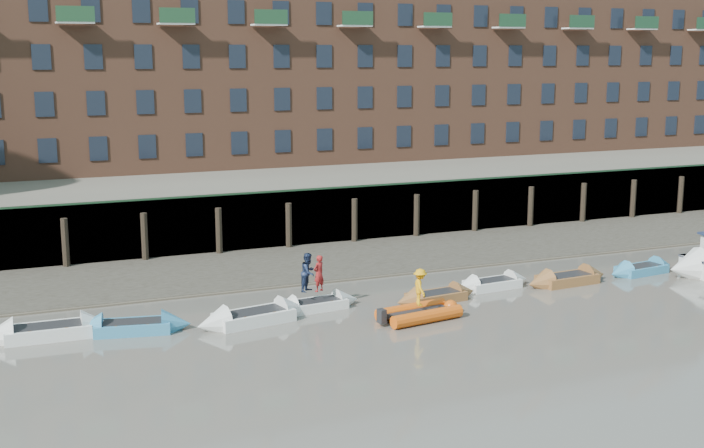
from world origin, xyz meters
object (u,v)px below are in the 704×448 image
rowboat_0 (48,331)px  person_rower_b (308,272)px  rowboat_3 (316,305)px  person_rib_crew (420,287)px  rowboat_2 (254,317)px  rowboat_4 (436,297)px  rowboat_6 (567,279)px  rowboat_1 (133,327)px  person_rower_a (319,273)px  rib_tender (422,312)px  rowboat_7 (641,269)px  rowboat_5 (492,284)px

rowboat_0 → person_rower_b: person_rower_b is taller
rowboat_3 → person_rib_crew: 4.73m
person_rower_b → rowboat_2: bearing=156.0°
rowboat_4 → rowboat_6: rowboat_6 is taller
rowboat_1 → person_rower_a: person_rower_a is taller
rowboat_6 → rib_tender: 9.28m
rowboat_4 → rowboat_7: bearing=-4.1°
person_rower_b → rowboat_7: bearing=-45.5°
rowboat_6 → person_rib_crew: size_ratio=2.98×
rowboat_3 → rowboat_5: rowboat_5 is taller
rowboat_1 → rowboat_6: rowboat_6 is taller
rowboat_0 → rowboat_7: 28.18m
rowboat_7 → person_rower_b: size_ratio=2.49×
person_rower_a → rowboat_7: bearing=150.1°
rowboat_0 → rowboat_2: size_ratio=0.97×
person_rib_crew → rowboat_1: bearing=87.9°
rowboat_7 → person_rib_crew: size_ratio=2.72×
rowboat_3 → person_rower_b: 1.47m
person_rower_a → person_rib_crew: bearing=110.5°
rowboat_0 → rowboat_2: (7.93, -1.19, -0.00)m
rowboat_7 → rowboat_4: bearing=175.6°
rowboat_4 → rowboat_3: bearing=164.5°
rowboat_1 → rib_tender: bearing=-2.6°
rowboat_0 → person_rower_a: (11.08, -0.36, 1.34)m
rowboat_0 → person_rower_b: 10.76m
rowboat_5 → rowboat_6: rowboat_6 is taller
rowboat_3 → rowboat_6: 12.60m
rowboat_0 → rowboat_7: (28.17, -0.66, -0.04)m
rowboat_6 → person_rower_a: bearing=173.2°
rowboat_6 → person_rib_crew: 9.42m
rowboat_6 → person_rib_crew: bearing=-169.7°
rowboat_3 → person_rib_crew: (3.53, -2.93, 1.16)m
rib_tender → person_rower_b: person_rower_b is taller
rowboat_1 → rowboat_2: rowboat_2 is taller
rowboat_1 → rowboat_3: bearing=12.6°
rib_tender → person_rib_crew: (-0.08, 0.03, 1.09)m
rowboat_6 → rowboat_2: bearing=176.7°
rowboat_6 → person_rower_a: size_ratio=2.92×
rowboat_2 → person_rower_b: size_ratio=3.05×
rowboat_5 → person_rib_crew: 6.22m
person_rower_b → rowboat_0: bearing=134.9°
rowboat_0 → person_rib_crew: bearing=-11.4°
rowboat_0 → rowboat_1: rowboat_0 is taller
rowboat_4 → person_rower_a: bearing=164.4°
rowboat_0 → rowboat_5: 19.79m
rowboat_2 → rowboat_3: rowboat_2 is taller
person_rib_crew → person_rower_b: bearing=62.3°
rowboat_6 → rib_tender: bearing=-169.4°
person_rower_a → rowboat_0: bearing=-30.7°
rowboat_0 → rowboat_3: bearing=-0.5°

